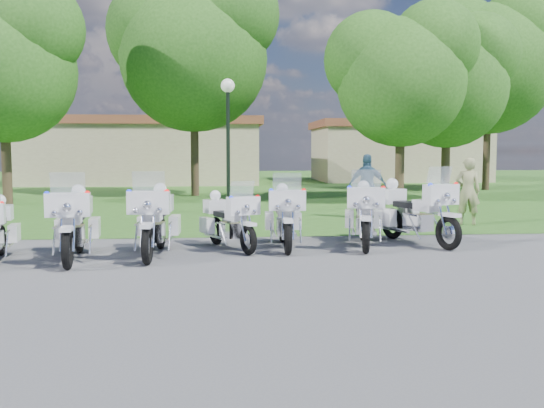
{
  "coord_description": "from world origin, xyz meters",
  "views": [
    {
      "loc": [
        -1.25,
        -11.24,
        2.04
      ],
      "look_at": [
        -0.19,
        1.2,
        0.95
      ],
      "focal_mm": 40.0,
      "sensor_mm": 36.0,
      "label": 1
    }
  ],
  "objects": [
    {
      "name": "ground",
      "position": [
        0.0,
        0.0,
        0.0
      ],
      "size": [
        100.0,
        100.0,
        0.0
      ],
      "primitive_type": "plane",
      "color": "#535358",
      "rests_on": "ground"
    },
    {
      "name": "grass_lawn",
      "position": [
        0.0,
        27.0,
        0.0
      ],
      "size": [
        100.0,
        48.0,
        0.01
      ],
      "primitive_type": "cube",
      "color": "#305D1D",
      "rests_on": "ground"
    },
    {
      "name": "motorcycle_2",
      "position": [
        -4.01,
        0.37,
        0.7
      ],
      "size": [
        0.98,
        2.5,
        1.68
      ],
      "rotation": [
        0.0,
        0.0,
        3.25
      ],
      "color": "black",
      "rests_on": "ground"
    },
    {
      "name": "motorcycle_3",
      "position": [
        -2.53,
        0.71,
        0.7
      ],
      "size": [
        0.86,
        2.5,
        1.68
      ],
      "rotation": [
        0.0,
        0.0,
        3.11
      ],
      "color": "black",
      "rests_on": "ground"
    },
    {
      "name": "motorcycle_4",
      "position": [
        -1.09,
        1.38,
        0.61
      ],
      "size": [
        1.26,
        2.02,
        1.45
      ],
      "rotation": [
        0.0,
        0.0,
        3.57
      ],
      "color": "black",
      "rests_on": "ground"
    },
    {
      "name": "motorcycle_5",
      "position": [
        0.1,
        1.48,
        0.68
      ],
      "size": [
        0.83,
        2.41,
        1.62
      ],
      "rotation": [
        0.0,
        0.0,
        3.1
      ],
      "color": "black",
      "rests_on": "ground"
    },
    {
      "name": "motorcycle_6",
      "position": [
        1.84,
        1.54,
        0.7
      ],
      "size": [
        1.13,
        2.47,
        1.67
      ],
      "rotation": [
        0.0,
        0.0,
        2.94
      ],
      "color": "black",
      "rests_on": "ground"
    },
    {
      "name": "motorcycle_7",
      "position": [
        3.03,
        1.79,
        0.72
      ],
      "size": [
        1.45,
        2.43,
        1.73
      ],
      "rotation": [
        0.0,
        0.0,
        3.53
      ],
      "color": "black",
      "rests_on": "ground"
    },
    {
      "name": "lamp_post",
      "position": [
        -1.0,
        8.26,
        3.26
      ],
      "size": [
        0.44,
        0.44,
        4.33
      ],
      "color": "black",
      "rests_on": "ground"
    },
    {
      "name": "tree_0",
      "position": [
        -9.34,
        12.44,
        5.55
      ],
      "size": [
        6.29,
        5.37,
        8.39
      ],
      "color": "#38281C",
      "rests_on": "ground"
    },
    {
      "name": "tree_1",
      "position": [
        -2.47,
        16.63,
        6.85
      ],
      "size": [
        7.76,
        6.62,
        10.35
      ],
      "color": "#38281C",
      "rests_on": "ground"
    },
    {
      "name": "tree_2",
      "position": [
        5.79,
        12.3,
        5.2
      ],
      "size": [
        5.9,
        5.03,
        7.86
      ],
      "color": "#38281C",
      "rests_on": "ground"
    },
    {
      "name": "tree_3",
      "position": [
        8.25,
        13.86,
        5.14
      ],
      "size": [
        5.82,
        4.97,
        7.76
      ],
      "color": "#38281C",
      "rests_on": "ground"
    },
    {
      "name": "tree_4",
      "position": [
        12.62,
        19.6,
        6.91
      ],
      "size": [
        7.83,
        6.68,
        10.44
      ],
      "color": "#38281C",
      "rests_on": "ground"
    },
    {
      "name": "building_west",
      "position": [
        -6.0,
        28.0,
        2.07
      ],
      "size": [
        14.56,
        8.32,
        4.1
      ],
      "color": "tan",
      "rests_on": "ground"
    },
    {
      "name": "building_east",
      "position": [
        11.0,
        30.0,
        2.07
      ],
      "size": [
        11.44,
        7.28,
        4.1
      ],
      "color": "tan",
      "rests_on": "ground"
    },
    {
      "name": "bystander_a",
      "position": [
        5.54,
        4.88,
        0.93
      ],
      "size": [
        0.76,
        0.59,
        1.86
      ],
      "primitive_type": "imported",
      "rotation": [
        0.0,
        0.0,
        2.9
      ],
      "color": "#979766",
      "rests_on": "ground"
    },
    {
      "name": "bystander_c",
      "position": [
        3.22,
        6.89,
        0.97
      ],
      "size": [
        1.23,
        0.82,
        1.94
      ],
      "primitive_type": "imported",
      "rotation": [
        0.0,
        0.0,
        2.8
      ],
      "color": "#2F5371",
      "rests_on": "ground"
    }
  ]
}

